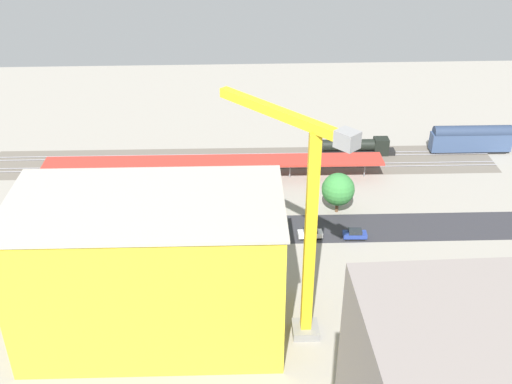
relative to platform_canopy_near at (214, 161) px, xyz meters
The scene contains 21 objects.
ground_plane 15.26m from the platform_canopy_near, 113.65° to the left, with size 169.83×169.83×0.00m, color gray.
rail_bed 10.04m from the platform_canopy_near, 129.72° to the right, with size 106.14×13.21×0.01m, color #665E54.
street_asphalt 20.24m from the platform_canopy_near, 107.35° to the left, with size 106.14×9.00×0.01m, color #2D2D33.
track_rails 9.98m from the platform_canopy_near, 129.72° to the right, with size 106.14×7.68×0.12m.
platform_canopy_near is the anchor object (origin of this frame).
locomotive 32.62m from the platform_canopy_near, 162.60° to the right, with size 15.78×2.68×4.86m.
passenger_coach 56.08m from the platform_canopy_near, behind, with size 17.38×3.00×6.24m.
parked_car_0 33.16m from the platform_canopy_near, 137.72° to the left, with size 4.11×1.97×1.66m.
parked_car_1 27.62m from the platform_canopy_near, 127.69° to the left, with size 4.25×1.92×1.76m.
parked_car_2 24.40m from the platform_canopy_near, 109.53° to the left, with size 4.16×1.98×1.69m.
parked_car_3 22.31m from the platform_canopy_near, 89.26° to the left, with size 4.29×1.88×1.63m.
construction_building 44.57m from the platform_canopy_near, 80.43° to the left, with size 34.30×17.74×20.44m, color yellow.
construction_roof_slab 47.20m from the platform_canopy_near, 80.43° to the left, with size 34.90×18.34×0.40m, color #ADA89E.
tower_crane 48.30m from the platform_canopy_near, 105.86° to the left, with size 15.67×17.05×32.23m.
box_truck_0 34.17m from the platform_canopy_near, 56.74° to the left, with size 9.27×3.21×3.29m.
street_tree_0 26.37m from the platform_canopy_near, 149.14° to the left, with size 5.97×5.97×7.70m.
street_tree_1 13.36m from the platform_canopy_near, 99.58° to the left, with size 4.41×4.41×7.38m.
street_tree_2 14.59m from the platform_canopy_near, 67.30° to the left, with size 4.50×4.50×7.69m.
street_tree_3 16.17m from the platform_canopy_near, 121.05° to the left, with size 6.38×6.38×8.93m.
street_tree_4 17.17m from the platform_canopy_near, 59.73° to the left, with size 5.51×5.51×8.17m.
traffic_light 16.48m from the platform_canopy_near, 62.97° to the left, with size 0.50×0.36×7.30m.
Camera 1 is at (1.98, 95.88, 60.18)m, focal length 43.38 mm.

